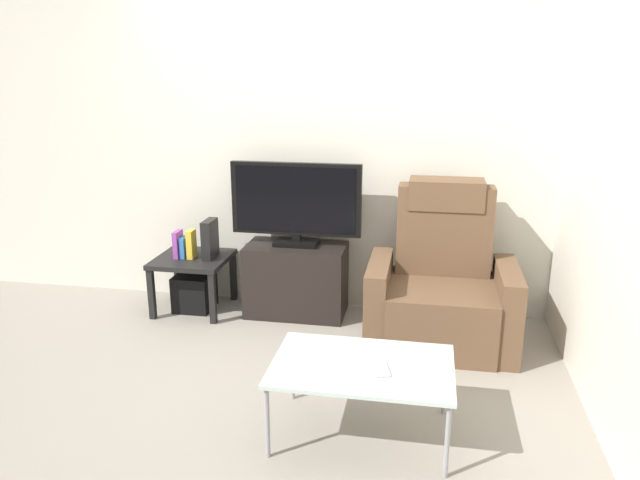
{
  "coord_description": "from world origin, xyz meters",
  "views": [
    {
      "loc": [
        0.94,
        -3.3,
        1.82
      ],
      "look_at": [
        0.24,
        0.5,
        0.7
      ],
      "focal_mm": 33.76,
      "sensor_mm": 36.0,
      "label": 1
    }
  ],
  "objects_px": {
    "side_table": "(193,265)",
    "game_console": "(210,239)",
    "tv_stand": "(296,280)",
    "book_leftmost": "(178,244)",
    "coffee_table": "(362,369)",
    "book_middle": "(184,247)",
    "television": "(296,202)",
    "book_rightmost": "(191,244)",
    "subwoofer_box": "(194,292)",
    "cell_phone": "(381,370)",
    "recliner_armchair": "(442,288)"
  },
  "relations": [
    {
      "from": "recliner_armchair",
      "to": "coffee_table",
      "type": "height_order",
      "value": "recliner_armchair"
    },
    {
      "from": "tv_stand",
      "to": "subwoofer_box",
      "type": "distance_m",
      "value": 0.81
    },
    {
      "from": "tv_stand",
      "to": "cell_phone",
      "type": "xyz_separation_m",
      "value": [
        0.77,
        -1.52,
        0.13
      ]
    },
    {
      "from": "television",
      "to": "game_console",
      "type": "height_order",
      "value": "television"
    },
    {
      "from": "television",
      "to": "coffee_table",
      "type": "height_order",
      "value": "television"
    },
    {
      "from": "television",
      "to": "book_middle",
      "type": "bearing_deg",
      "value": -173.7
    },
    {
      "from": "subwoofer_box",
      "to": "book_leftmost",
      "type": "bearing_deg",
      "value": -168.69
    },
    {
      "from": "tv_stand",
      "to": "game_console",
      "type": "distance_m",
      "value": 0.72
    },
    {
      "from": "side_table",
      "to": "coffee_table",
      "type": "relative_size",
      "value": 0.6
    },
    {
      "from": "subwoofer_box",
      "to": "book_leftmost",
      "type": "distance_m",
      "value": 0.4
    },
    {
      "from": "subwoofer_box",
      "to": "book_leftmost",
      "type": "height_order",
      "value": "book_leftmost"
    },
    {
      "from": "side_table",
      "to": "cell_phone",
      "type": "height_order",
      "value": "side_table"
    },
    {
      "from": "television",
      "to": "book_middle",
      "type": "xyz_separation_m",
      "value": [
        -0.85,
        -0.09,
        -0.36
      ]
    },
    {
      "from": "book_rightmost",
      "to": "television",
      "type": "bearing_deg",
      "value": 6.79
    },
    {
      "from": "coffee_table",
      "to": "book_leftmost",
      "type": "bearing_deg",
      "value": 138.14
    },
    {
      "from": "tv_stand",
      "to": "recliner_armchair",
      "type": "xyz_separation_m",
      "value": [
        1.07,
        -0.26,
        0.1
      ]
    },
    {
      "from": "book_middle",
      "to": "book_rightmost",
      "type": "relative_size",
      "value": 0.74
    },
    {
      "from": "tv_stand",
      "to": "book_middle",
      "type": "distance_m",
      "value": 0.88
    },
    {
      "from": "television",
      "to": "coffee_table",
      "type": "xyz_separation_m",
      "value": [
        0.67,
        -1.5,
        -0.49
      ]
    },
    {
      "from": "television",
      "to": "game_console",
      "type": "distance_m",
      "value": 0.72
    },
    {
      "from": "cell_phone",
      "to": "side_table",
      "type": "bearing_deg",
      "value": 122.57
    },
    {
      "from": "tv_stand",
      "to": "book_leftmost",
      "type": "distance_m",
      "value": 0.93
    },
    {
      "from": "television",
      "to": "side_table",
      "type": "height_order",
      "value": "television"
    },
    {
      "from": "book_leftmost",
      "to": "coffee_table",
      "type": "relative_size",
      "value": 0.23
    },
    {
      "from": "subwoofer_box",
      "to": "coffee_table",
      "type": "height_order",
      "value": "coffee_table"
    },
    {
      "from": "side_table",
      "to": "game_console",
      "type": "distance_m",
      "value": 0.26
    },
    {
      "from": "television",
      "to": "side_table",
      "type": "distance_m",
      "value": 0.95
    },
    {
      "from": "book_leftmost",
      "to": "book_rightmost",
      "type": "distance_m",
      "value": 0.11
    },
    {
      "from": "recliner_armchair",
      "to": "book_middle",
      "type": "relative_size",
      "value": 6.75
    },
    {
      "from": "television",
      "to": "recliner_armchair",
      "type": "relative_size",
      "value": 0.89
    },
    {
      "from": "television",
      "to": "book_rightmost",
      "type": "height_order",
      "value": "television"
    },
    {
      "from": "coffee_table",
      "to": "cell_phone",
      "type": "xyz_separation_m",
      "value": [
        0.1,
        -0.05,
        0.03
      ]
    },
    {
      "from": "tv_stand",
      "to": "subwoofer_box",
      "type": "xyz_separation_m",
      "value": [
        -0.8,
        -0.06,
        -0.13
      ]
    },
    {
      "from": "television",
      "to": "book_rightmost",
      "type": "relative_size",
      "value": 4.46
    },
    {
      "from": "side_table",
      "to": "book_middle",
      "type": "height_order",
      "value": "book_middle"
    },
    {
      "from": "book_middle",
      "to": "game_console",
      "type": "bearing_deg",
      "value": 8.57
    },
    {
      "from": "subwoofer_box",
      "to": "book_rightmost",
      "type": "height_order",
      "value": "book_rightmost"
    },
    {
      "from": "tv_stand",
      "to": "television",
      "type": "bearing_deg",
      "value": 90.0
    },
    {
      "from": "tv_stand",
      "to": "game_console",
      "type": "xyz_separation_m",
      "value": [
        -0.65,
        -0.05,
        0.3
      ]
    },
    {
      "from": "book_leftmost",
      "to": "game_console",
      "type": "bearing_deg",
      "value": 6.98
    },
    {
      "from": "tv_stand",
      "to": "game_console",
      "type": "relative_size",
      "value": 2.53
    },
    {
      "from": "subwoofer_box",
      "to": "coffee_table",
      "type": "bearing_deg",
      "value": -44.16
    },
    {
      "from": "coffee_table",
      "to": "book_middle",
      "type": "bearing_deg",
      "value": 137.29
    },
    {
      "from": "television",
      "to": "book_leftmost",
      "type": "relative_size",
      "value": 4.73
    },
    {
      "from": "television",
      "to": "book_leftmost",
      "type": "bearing_deg",
      "value": -174.02
    },
    {
      "from": "television",
      "to": "subwoofer_box",
      "type": "bearing_deg",
      "value": -174.69
    },
    {
      "from": "cell_phone",
      "to": "coffee_table",
      "type": "bearing_deg",
      "value": 139.57
    },
    {
      "from": "book_leftmost",
      "to": "coffee_table",
      "type": "xyz_separation_m",
      "value": [
        1.56,
        -1.4,
        -0.15
      ]
    },
    {
      "from": "recliner_armchair",
      "to": "coffee_table",
      "type": "distance_m",
      "value": 1.28
    },
    {
      "from": "side_table",
      "to": "book_middle",
      "type": "relative_size",
      "value": 3.37
    }
  ]
}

